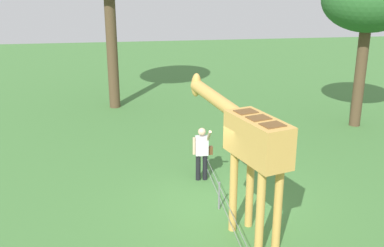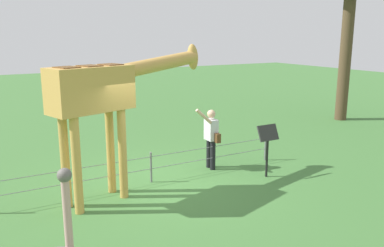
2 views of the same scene
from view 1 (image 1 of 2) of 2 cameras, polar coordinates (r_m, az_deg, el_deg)
ground_plane at (r=11.94m, az=4.43°, el=-10.44°), size 60.00×60.00×0.00m
giraffe at (r=10.03m, az=7.01°, el=-2.06°), size 3.95×1.62×3.26m
visitor at (r=13.07m, az=1.27°, el=-3.39°), size 0.67×0.58×1.67m
tree_east at (r=18.31m, az=21.08°, el=13.95°), size 3.36×3.36×5.96m
info_sign at (r=14.09m, az=5.56°, el=-1.63°), size 0.56×0.21×1.32m
wire_fence at (r=11.71m, az=3.40°, el=-8.80°), size 7.05×0.05×0.75m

